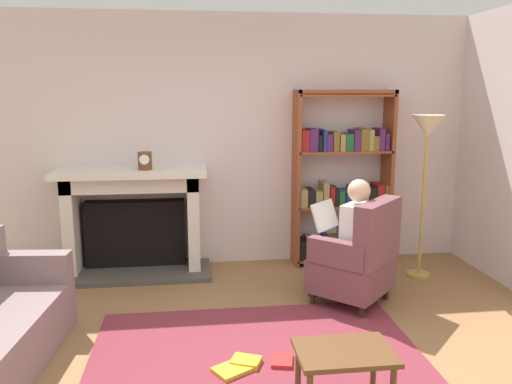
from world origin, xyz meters
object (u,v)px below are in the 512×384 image
object	(u,v)px
seated_reader	(347,235)
floor_lamp	(427,141)
mantel_clock	(145,161)
side_table	(344,360)
fireplace	(134,218)
bookshelf	(342,183)
armchair_reading	(358,259)

from	to	relation	value
seated_reader	floor_lamp	xyz separation A→B (m)	(0.95, 0.53, 0.79)
mantel_clock	floor_lamp	distance (m)	2.82
seated_reader	mantel_clock	bearing A→B (deg)	-72.80
mantel_clock	side_table	world-z (taller)	mantel_clock
floor_lamp	side_table	bearing A→B (deg)	-123.80
fireplace	floor_lamp	bearing A→B (deg)	-9.72
fireplace	bookshelf	bearing A→B (deg)	0.85
fireplace	side_table	distance (m)	3.08
bookshelf	side_table	size ratio (longest dim) A/B	3.40
side_table	fireplace	bearing A→B (deg)	118.57
bookshelf	floor_lamp	size ratio (longest dim) A/B	1.15
armchair_reading	seated_reader	size ratio (longest dim) A/B	0.85
fireplace	mantel_clock	bearing A→B (deg)	-34.89
mantel_clock	armchair_reading	world-z (taller)	mantel_clock
armchair_reading	mantel_clock	bearing A→B (deg)	-73.72
mantel_clock	bookshelf	distance (m)	2.13
armchair_reading	floor_lamp	xyz separation A→B (m)	(0.87, 0.61, 0.98)
mantel_clock	seated_reader	xyz separation A→B (m)	(1.84, -0.93, -0.58)
bookshelf	seated_reader	bearing A→B (deg)	-103.89
mantel_clock	armchair_reading	size ratio (longest dim) A/B	0.19
floor_lamp	fireplace	bearing A→B (deg)	170.28
bookshelf	armchair_reading	size ratio (longest dim) A/B	1.96
fireplace	seated_reader	size ratio (longest dim) A/B	1.37
side_table	floor_lamp	world-z (taller)	floor_lamp
mantel_clock	side_table	size ratio (longest dim) A/B	0.32
side_table	floor_lamp	bearing A→B (deg)	56.20
bookshelf	seated_reader	size ratio (longest dim) A/B	1.67
fireplace	armchair_reading	bearing A→B (deg)	-28.25
mantel_clock	bookshelf	world-z (taller)	bookshelf
mantel_clock	floor_lamp	size ratio (longest dim) A/B	0.11
mantel_clock	armchair_reading	xyz separation A→B (m)	(1.92, -1.01, -0.78)
armchair_reading	side_table	world-z (taller)	armchair_reading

